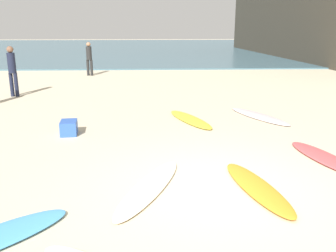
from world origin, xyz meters
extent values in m
plane|color=beige|center=(0.00, 0.00, 0.00)|extent=(120.00, 120.00, 0.00)
cube|color=#426675|center=(0.00, 35.99, 0.04)|extent=(120.00, 40.00, 0.08)
ellipsoid|color=#DE5254|center=(2.37, 1.21, 0.04)|extent=(0.99, 2.14, 0.07)
ellipsoid|color=orange|center=(0.63, -0.12, 0.04)|extent=(0.94, 2.20, 0.09)
ellipsoid|color=#F8E8CA|center=(-1.13, -0.03, 0.04)|extent=(1.35, 2.43, 0.08)
ellipsoid|color=silver|center=(2.02, 4.65, 0.03)|extent=(1.55, 2.44, 0.06)
ellipsoid|color=yellow|center=(-0.03, 4.33, 0.04)|extent=(1.33, 2.31, 0.08)
cylinder|color=black|center=(-4.26, 13.75, 0.41)|extent=(0.14, 0.14, 0.81)
cylinder|color=black|center=(-4.45, 13.80, 0.41)|extent=(0.14, 0.14, 0.81)
cylinder|color=black|center=(-4.36, 13.77, 1.15)|extent=(0.34, 0.34, 0.68)
sphere|color=#9E7051|center=(-4.36, 13.77, 1.60)|extent=(0.22, 0.22, 0.22)
cylinder|color=#191E33|center=(-6.32, 8.16, 0.44)|extent=(0.14, 0.14, 0.88)
cylinder|color=#191E33|center=(-6.13, 8.11, 0.44)|extent=(0.14, 0.14, 0.88)
cylinder|color=#191E33|center=(-6.22, 8.14, 1.24)|extent=(0.35, 0.35, 0.73)
sphere|color=brown|center=(-6.22, 8.14, 1.73)|extent=(0.24, 0.24, 0.24)
cube|color=#2D56B2|center=(-3.13, 3.14, 0.17)|extent=(0.44, 0.57, 0.34)
camera|label=1|loc=(-1.05, -5.52, 2.62)|focal=38.98mm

